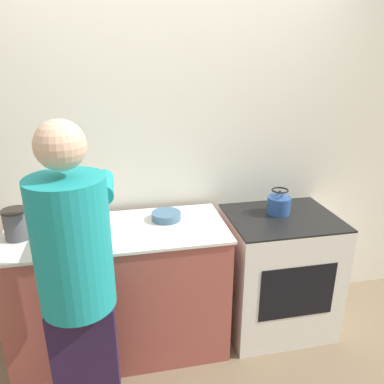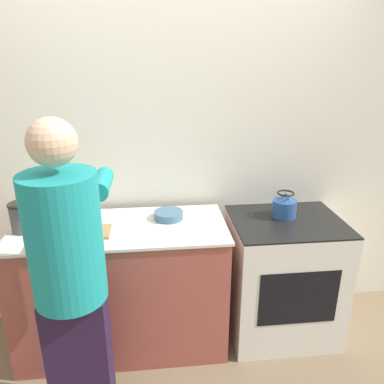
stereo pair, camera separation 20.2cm
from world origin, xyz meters
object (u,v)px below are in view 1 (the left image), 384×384
at_px(oven, 278,272).
at_px(knife, 81,237).
at_px(person, 77,280).
at_px(cutting_board, 85,237).
at_px(kettle, 279,203).
at_px(canister_jar, 16,224).
at_px(bowl_prep, 166,216).

xyz_separation_m(oven, knife, (-1.33, -0.11, 0.48)).
xyz_separation_m(oven, person, (-1.32, -0.55, 0.47)).
bearing_deg(cutting_board, person, -91.34).
bearing_deg(knife, kettle, 32.80).
relative_size(person, knife, 6.94).
bearing_deg(canister_jar, person, -54.86).
bearing_deg(kettle, person, -154.99).
xyz_separation_m(knife, bowl_prep, (0.53, 0.19, 0.00)).
distance_m(person, kettle, 1.45).
height_order(oven, bowl_prep, bowl_prep).
xyz_separation_m(cutting_board, canister_jar, (-0.39, 0.09, 0.08)).
bearing_deg(cutting_board, canister_jar, 167.70).
height_order(oven, canister_jar, canister_jar).
height_order(person, cutting_board, person).
xyz_separation_m(kettle, bowl_prep, (-0.79, 0.02, -0.03)).
bearing_deg(knife, canister_jar, -169.75).
xyz_separation_m(cutting_board, knife, (-0.02, -0.01, 0.01)).
xyz_separation_m(oven, bowl_prep, (-0.80, 0.08, 0.49)).
distance_m(knife, kettle, 1.33).
bearing_deg(person, kettle, 25.01).
bearing_deg(canister_jar, oven, 0.30).
xyz_separation_m(person, knife, (-0.01, 0.44, 0.01)).
distance_m(person, bowl_prep, 0.82).
distance_m(person, cutting_board, 0.46).
xyz_separation_m(kettle, canister_jar, (-1.69, -0.07, 0.03)).
bearing_deg(oven, canister_jar, -179.70).
distance_m(oven, kettle, 0.52).
xyz_separation_m(person, cutting_board, (0.01, 0.46, -0.00)).
distance_m(kettle, canister_jar, 1.69).
bearing_deg(knife, cutting_board, 60.39).
relative_size(kettle, canister_jar, 0.97).
distance_m(cutting_board, bowl_prep, 0.54).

